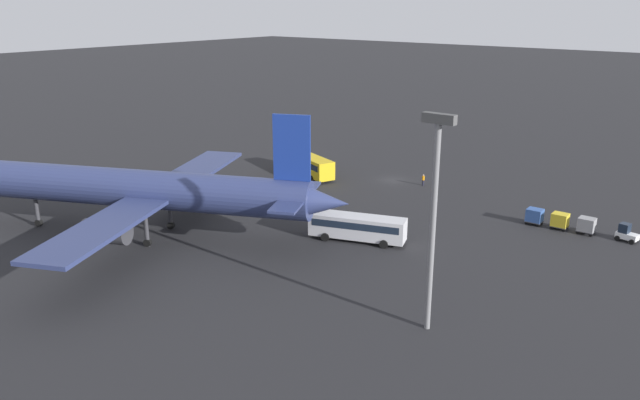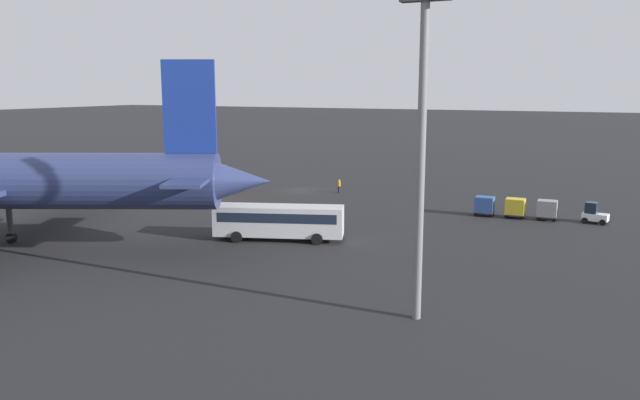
{
  "view_description": "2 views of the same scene",
  "coord_description": "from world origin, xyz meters",
  "px_view_note": "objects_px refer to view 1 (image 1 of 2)",
  "views": [
    {
      "loc": [
        -49.92,
        82.13,
        27.28
      ],
      "look_at": [
        -5.8,
        26.16,
        4.42
      ],
      "focal_mm": 35.0,
      "sensor_mm": 36.0,
      "label": 1
    },
    {
      "loc": [
        -37.25,
        72.42,
        13.5
      ],
      "look_at": [
        -11.15,
        17.82,
        2.49
      ],
      "focal_mm": 35.0,
      "sensor_mm": 36.0,
      "label": 2
    }
  ],
  "objects_px": {
    "shuttle_bus_far": "(357,226)",
    "cargo_cart_yellow": "(560,220)",
    "shuttle_bus_near": "(307,163)",
    "cargo_cart_grey": "(587,225)",
    "airplane": "(145,190)",
    "baggage_tug": "(626,233)",
    "worker_person": "(423,180)",
    "cargo_cart_blue": "(535,216)"
  },
  "relations": [
    {
      "from": "baggage_tug",
      "to": "airplane",
      "type": "bearing_deg",
      "value": 46.4
    },
    {
      "from": "shuttle_bus_near",
      "to": "shuttle_bus_far",
      "type": "height_order",
      "value": "shuttle_bus_near"
    },
    {
      "from": "shuttle_bus_near",
      "to": "cargo_cart_yellow",
      "type": "relative_size",
      "value": 6.27
    },
    {
      "from": "shuttle_bus_far",
      "to": "worker_person",
      "type": "distance_m",
      "value": 26.0
    },
    {
      "from": "shuttle_bus_near",
      "to": "cargo_cart_yellow",
      "type": "bearing_deg",
      "value": -159.31
    },
    {
      "from": "shuttle_bus_near",
      "to": "worker_person",
      "type": "height_order",
      "value": "shuttle_bus_near"
    },
    {
      "from": "cargo_cart_blue",
      "to": "shuttle_bus_near",
      "type": "bearing_deg",
      "value": -0.74
    },
    {
      "from": "baggage_tug",
      "to": "cargo_cart_yellow",
      "type": "xyz_separation_m",
      "value": [
        7.52,
        0.94,
        0.25
      ]
    },
    {
      "from": "worker_person",
      "to": "cargo_cart_yellow",
      "type": "bearing_deg",
      "value": 164.05
    },
    {
      "from": "airplane",
      "to": "worker_person",
      "type": "distance_m",
      "value": 43.02
    },
    {
      "from": "cargo_cart_grey",
      "to": "cargo_cart_blue",
      "type": "bearing_deg",
      "value": 4.96
    },
    {
      "from": "baggage_tug",
      "to": "shuttle_bus_near",
      "type": "bearing_deg",
      "value": 10.42
    },
    {
      "from": "airplane",
      "to": "baggage_tug",
      "type": "bearing_deg",
      "value": -168.06
    },
    {
      "from": "shuttle_bus_near",
      "to": "shuttle_bus_far",
      "type": "distance_m",
      "value": 30.21
    },
    {
      "from": "baggage_tug",
      "to": "worker_person",
      "type": "relative_size",
      "value": 1.48
    },
    {
      "from": "shuttle_bus_far",
      "to": "cargo_cart_yellow",
      "type": "xyz_separation_m",
      "value": [
        -17.6,
        -18.86,
        -0.67
      ]
    },
    {
      "from": "shuttle_bus_far",
      "to": "cargo_cart_grey",
      "type": "bearing_deg",
      "value": -156.67
    },
    {
      "from": "airplane",
      "to": "shuttle_bus_near",
      "type": "bearing_deg",
      "value": -110.28
    },
    {
      "from": "shuttle_bus_near",
      "to": "shuttle_bus_far",
      "type": "xyz_separation_m",
      "value": [
        -23.39,
        19.13,
        -0.13
      ]
    },
    {
      "from": "shuttle_bus_near",
      "to": "cargo_cart_blue",
      "type": "xyz_separation_m",
      "value": [
        -37.88,
        0.49,
        -0.8
      ]
    },
    {
      "from": "worker_person",
      "to": "cargo_cart_blue",
      "type": "height_order",
      "value": "cargo_cart_blue"
    },
    {
      "from": "airplane",
      "to": "cargo_cart_grey",
      "type": "distance_m",
      "value": 53.56
    },
    {
      "from": "baggage_tug",
      "to": "shuttle_bus_far",
      "type": "bearing_deg",
      "value": 47.87
    },
    {
      "from": "airplane",
      "to": "worker_person",
      "type": "xyz_separation_m",
      "value": [
        -15.36,
        -39.87,
        -5.0
      ]
    },
    {
      "from": "worker_person",
      "to": "cargo_cart_yellow",
      "type": "height_order",
      "value": "cargo_cart_yellow"
    },
    {
      "from": "shuttle_bus_far",
      "to": "cargo_cart_yellow",
      "type": "relative_size",
      "value": 5.67
    },
    {
      "from": "shuttle_bus_far",
      "to": "baggage_tug",
      "type": "xyz_separation_m",
      "value": [
        -25.12,
        -19.8,
        -0.92
      ]
    },
    {
      "from": "shuttle_bus_near",
      "to": "worker_person",
      "type": "distance_m",
      "value": 19.13
    },
    {
      "from": "worker_person",
      "to": "airplane",
      "type": "bearing_deg",
      "value": 68.93
    },
    {
      "from": "cargo_cart_yellow",
      "to": "airplane",
      "type": "bearing_deg",
      "value": 41.0
    },
    {
      "from": "cargo_cart_yellow",
      "to": "cargo_cart_grey",
      "type": "bearing_deg",
      "value": -174.16
    },
    {
      "from": "airplane",
      "to": "baggage_tug",
      "type": "distance_m",
      "value": 57.43
    },
    {
      "from": "worker_person",
      "to": "cargo_cart_grey",
      "type": "relative_size",
      "value": 0.84
    },
    {
      "from": "airplane",
      "to": "baggage_tug",
      "type": "relative_size",
      "value": 18.21
    },
    {
      "from": "airplane",
      "to": "shuttle_bus_near",
      "type": "distance_m",
      "value": 33.9
    },
    {
      "from": "cargo_cart_yellow",
      "to": "shuttle_bus_far",
      "type": "bearing_deg",
      "value": 46.97
    },
    {
      "from": "cargo_cart_blue",
      "to": "worker_person",
      "type": "bearing_deg",
      "value": -18.87
    },
    {
      "from": "airplane",
      "to": "shuttle_bus_far",
      "type": "bearing_deg",
      "value": -169.93
    },
    {
      "from": "shuttle_bus_near",
      "to": "cargo_cart_grey",
      "type": "height_order",
      "value": "shuttle_bus_near"
    },
    {
      "from": "cargo_cart_blue",
      "to": "baggage_tug",
      "type": "bearing_deg",
      "value": -173.76
    },
    {
      "from": "shuttle_bus_far",
      "to": "cargo_cart_blue",
      "type": "height_order",
      "value": "shuttle_bus_far"
    },
    {
      "from": "baggage_tug",
      "to": "cargo_cart_grey",
      "type": "distance_m",
      "value": 4.46
    }
  ]
}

